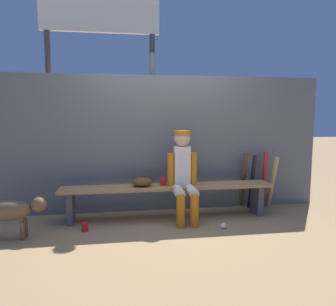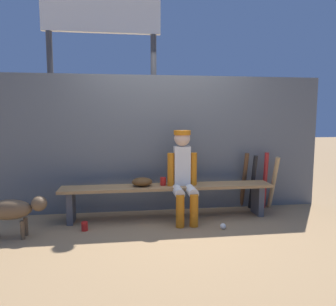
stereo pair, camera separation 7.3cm
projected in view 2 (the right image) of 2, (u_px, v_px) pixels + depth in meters
The scene contains 14 objects.
ground_plane at pixel (168, 218), 4.40m from camera, with size 30.00×30.00×0.00m, color #9E7A51.
chainlink_fence at pixel (164, 144), 4.68m from camera, with size 4.81×0.03×2.00m, color #595E63.
dugout_bench at pixel (168, 192), 4.35m from camera, with size 2.91×0.36×0.46m.
player_seated at pixel (183, 172), 4.24m from camera, with size 0.41×0.55×1.22m.
baseball_glove at pixel (142, 182), 4.29m from camera, with size 0.28×0.20×0.12m, color #593819.
bat_wood_dark at pixel (244, 180), 4.83m from camera, with size 0.06×0.06×0.88m, color brown.
bat_aluminum_black at pixel (253, 182), 4.77m from camera, with size 0.06×0.06×0.84m, color black.
bat_aluminum_red at pixel (265, 180), 4.82m from camera, with size 0.06×0.06×0.87m, color #B22323.
bat_wood_tan at pixel (273, 183), 4.80m from camera, with size 0.06×0.06×0.82m, color tan.
baseball at pixel (223, 226), 3.96m from camera, with size 0.07×0.07×0.07m, color white.
cup_on_ground at pixel (85, 226), 3.91m from camera, with size 0.08×0.08×0.11m, color red.
cup_on_bench at pixel (163, 181), 4.35m from camera, with size 0.08×0.08×0.11m, color red.
scoreboard at pixel (106, 43), 5.27m from camera, with size 2.22×0.27×3.74m.
dog at pixel (14, 210), 3.65m from camera, with size 0.84×0.20×0.49m.
Camera 2 is at (-0.58, -4.22, 1.42)m, focal length 33.73 mm.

